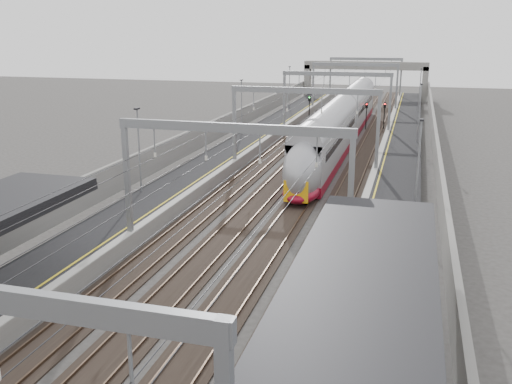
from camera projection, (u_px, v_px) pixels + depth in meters
The scene contains 11 objects.
platform_left at pixel (227, 157), 55.06m from camera, with size 4.00×120.00×1.00m, color black.
platform_right at pixel (397, 167), 50.93m from camera, with size 4.00×120.00×1.00m, color black.
tracks at pixel (309, 166), 53.12m from camera, with size 11.40×140.00×0.20m.
overhead_line at pixel (322, 93), 57.58m from camera, with size 13.00×140.00×6.60m.
overbridge at pixel (365, 71), 102.64m from camera, with size 22.00×2.20×6.90m.
wall_left at pixel (196, 144), 55.59m from camera, with size 0.30×120.00×3.20m, color slate.
wall_right at pixel (436, 157), 49.80m from camera, with size 0.30×120.00×3.20m, color slate.
train at pixel (341, 127), 61.78m from camera, with size 2.80×50.96×4.42m.
signal_green at pixel (309, 103), 79.92m from camera, with size 0.32×0.32×3.48m.
signal_red_near at pixel (367, 111), 72.63m from camera, with size 0.32×0.32×3.48m.
signal_red_far at pixel (385, 110), 72.83m from camera, with size 0.32×0.32×3.48m.
Camera 1 is at (9.15, -6.17, 12.26)m, focal length 40.00 mm.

